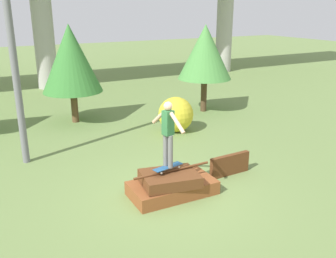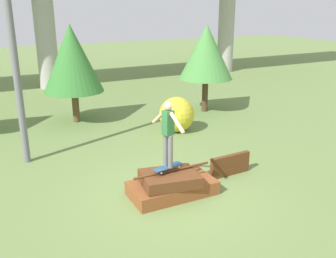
{
  "view_description": "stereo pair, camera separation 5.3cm",
  "coord_description": "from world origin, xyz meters",
  "px_view_note": "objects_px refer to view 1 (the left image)",
  "views": [
    {
      "loc": [
        -4.01,
        -7.17,
        4.37
      ],
      "look_at": [
        -0.11,
        0.02,
        1.69
      ],
      "focal_mm": 40.0,
      "sensor_mm": 36.0,
      "label": 1
    },
    {
      "loc": [
        -3.96,
        -7.19,
        4.37
      ],
      "look_at": [
        -0.11,
        0.02,
        1.69
      ],
      "focal_mm": 40.0,
      "sensor_mm": 36.0,
      "label": 2
    }
  ],
  "objects_px": {
    "skater": "(168,130)",
    "tree_behind_right": "(71,59)",
    "skateboard": "(168,167)",
    "utility_pole": "(10,31)",
    "tree_behind_left": "(205,52)",
    "bush_yellow_flowering": "(176,114)"
  },
  "relations": [
    {
      "from": "utility_pole",
      "to": "tree_behind_right",
      "type": "height_order",
      "value": "utility_pole"
    },
    {
      "from": "skater",
      "to": "tree_behind_right",
      "type": "distance_m",
      "value": 7.17
    },
    {
      "from": "tree_behind_left",
      "to": "bush_yellow_flowering",
      "type": "height_order",
      "value": "tree_behind_left"
    },
    {
      "from": "utility_pole",
      "to": "tree_behind_left",
      "type": "distance_m",
      "value": 8.18
    },
    {
      "from": "skater",
      "to": "utility_pole",
      "type": "xyz_separation_m",
      "value": [
        -2.71,
        3.78,
        2.1
      ]
    },
    {
      "from": "tree_behind_left",
      "to": "utility_pole",
      "type": "bearing_deg",
      "value": -163.71
    },
    {
      "from": "skateboard",
      "to": "utility_pole",
      "type": "relative_size",
      "value": 0.11
    },
    {
      "from": "skateboard",
      "to": "tree_behind_left",
      "type": "distance_m",
      "value": 8.09
    },
    {
      "from": "skateboard",
      "to": "tree_behind_left",
      "type": "relative_size",
      "value": 0.22
    },
    {
      "from": "skateboard",
      "to": "bush_yellow_flowering",
      "type": "relative_size",
      "value": 0.63
    },
    {
      "from": "skateboard",
      "to": "tree_behind_left",
      "type": "bearing_deg",
      "value": 50.15
    },
    {
      "from": "utility_pole",
      "to": "tree_behind_left",
      "type": "height_order",
      "value": "utility_pole"
    },
    {
      "from": "skateboard",
      "to": "utility_pole",
      "type": "height_order",
      "value": "utility_pole"
    },
    {
      "from": "tree_behind_left",
      "to": "tree_behind_right",
      "type": "xyz_separation_m",
      "value": [
        -5.38,
        1.07,
        -0.05
      ]
    },
    {
      "from": "skater",
      "to": "tree_behind_right",
      "type": "relative_size",
      "value": 0.42
    },
    {
      "from": "skater",
      "to": "bush_yellow_flowering",
      "type": "xyz_separation_m",
      "value": [
        2.59,
        4.18,
        -1.02
      ]
    },
    {
      "from": "skateboard",
      "to": "tree_behind_right",
      "type": "xyz_separation_m",
      "value": [
        -0.33,
        7.12,
        1.76
      ]
    },
    {
      "from": "utility_pole",
      "to": "skateboard",
      "type": "bearing_deg",
      "value": -54.39
    },
    {
      "from": "skater",
      "to": "tree_behind_right",
      "type": "height_order",
      "value": "tree_behind_right"
    },
    {
      "from": "skateboard",
      "to": "bush_yellow_flowering",
      "type": "distance_m",
      "value": 4.91
    },
    {
      "from": "skater",
      "to": "tree_behind_left",
      "type": "bearing_deg",
      "value": 50.15
    },
    {
      "from": "skater",
      "to": "tree_behind_left",
      "type": "height_order",
      "value": "tree_behind_left"
    }
  ]
}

